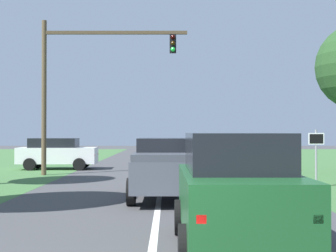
{
  "coord_description": "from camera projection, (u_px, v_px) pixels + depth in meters",
  "views": [
    {
      "loc": [
        0.28,
        -5.15,
        2.13
      ],
      "look_at": [
        0.23,
        18.31,
        2.39
      ],
      "focal_mm": 53.78,
      "sensor_mm": 36.0,
      "label": 1
    }
  ],
  "objects": [
    {
      "name": "ground_plane",
      "position": [
        160.0,
        198.0,
        16.16
      ],
      "size": [
        120.0,
        120.0,
        0.0
      ],
      "primitive_type": "plane",
      "color": "#424244"
    },
    {
      "name": "red_suv_near",
      "position": [
        237.0,
        189.0,
        9.09
      ],
      "size": [
        2.2,
        4.42,
        2.1
      ],
      "color": "#194C23",
      "rests_on": "ground_plane"
    },
    {
      "name": "crossing_suv_far",
      "position": [
        58.0,
        153.0,
        28.5
      ],
      "size": [
        4.41,
        2.22,
        1.76
      ],
      "color": "silver",
      "rests_on": "ground_plane"
    },
    {
      "name": "keep_moving_sign",
      "position": [
        317.0,
        150.0,
        19.1
      ],
      "size": [
        0.6,
        0.09,
        2.21
      ],
      "color": "gray",
      "rests_on": "ground_plane"
    },
    {
      "name": "traffic_light",
      "position": [
        83.0,
        73.0,
        24.65
      ],
      "size": [
        7.15,
        0.4,
        7.6
      ],
      "color": "brown",
      "rests_on": "ground_plane"
    },
    {
      "name": "pickup_truck_lead",
      "position": [
        168.0,
        167.0,
        15.96
      ],
      "size": [
        2.28,
        5.38,
        1.92
      ],
      "color": "#4C515B",
      "rests_on": "ground_plane"
    }
  ]
}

